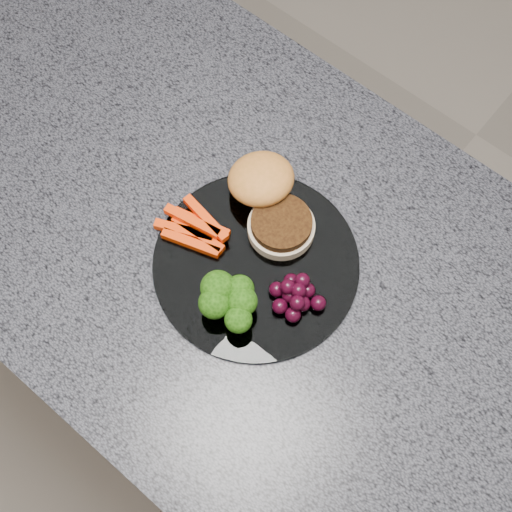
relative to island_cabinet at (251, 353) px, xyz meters
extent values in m
plane|color=gray|center=(0.00, 0.00, -0.43)|extent=(4.00, 4.00, 0.00)
cube|color=brown|center=(0.00, 0.00, 0.00)|extent=(1.20, 0.60, 0.86)
cube|color=#4A4B54|center=(0.00, 0.00, 0.45)|extent=(1.20, 0.60, 0.04)
cylinder|color=white|center=(0.02, -0.01, 0.47)|extent=(0.26, 0.26, 0.01)
cylinder|color=#CAB18E|center=(0.02, 0.05, 0.48)|extent=(0.11, 0.11, 0.02)
cylinder|color=#3E230C|center=(0.02, 0.05, 0.50)|extent=(0.10, 0.10, 0.01)
ellipsoid|color=#CB7632|center=(-0.04, 0.07, 0.50)|extent=(0.11, 0.11, 0.05)
cube|color=#EE3703|center=(-0.07, -0.01, 0.48)|extent=(0.08, 0.03, 0.01)
cube|color=#EE3703|center=(-0.06, -0.03, 0.48)|extent=(0.08, 0.02, 0.01)
cube|color=#EE3703|center=(-0.08, -0.04, 0.48)|extent=(0.08, 0.04, 0.01)
cube|color=#EE3703|center=(-0.06, -0.01, 0.49)|extent=(0.08, 0.02, 0.01)
cube|color=#EE3703|center=(-0.07, -0.02, 0.49)|extent=(0.08, 0.03, 0.01)
cube|color=#EE3703|center=(-0.06, -0.04, 0.48)|extent=(0.08, 0.03, 0.01)
cylinder|color=olive|center=(0.02, -0.07, 0.48)|extent=(0.02, 0.02, 0.02)
ellipsoid|color=#143807|center=(0.02, -0.07, 0.51)|extent=(0.04, 0.04, 0.04)
cylinder|color=olive|center=(0.05, -0.07, 0.48)|extent=(0.01, 0.01, 0.02)
ellipsoid|color=#143807|center=(0.05, -0.07, 0.51)|extent=(0.04, 0.04, 0.03)
cylinder|color=olive|center=(0.03, -0.09, 0.48)|extent=(0.01, 0.01, 0.02)
ellipsoid|color=#143807|center=(0.03, -0.09, 0.51)|extent=(0.04, 0.04, 0.04)
cylinder|color=olive|center=(0.06, -0.09, 0.48)|extent=(0.01, 0.01, 0.02)
ellipsoid|color=#143807|center=(0.06, -0.09, 0.50)|extent=(0.03, 0.03, 0.03)
cylinder|color=olive|center=(0.04, -0.06, 0.48)|extent=(0.01, 0.01, 0.02)
ellipsoid|color=#143807|center=(0.04, -0.06, 0.51)|extent=(0.04, 0.04, 0.03)
sphere|color=black|center=(0.08, -0.02, 0.49)|extent=(0.02, 0.02, 0.02)
sphere|color=black|center=(0.10, -0.02, 0.49)|extent=(0.02, 0.02, 0.02)
sphere|color=black|center=(0.10, 0.00, 0.49)|extent=(0.02, 0.02, 0.02)
sphere|color=black|center=(0.07, 0.00, 0.49)|extent=(0.02, 0.02, 0.02)
sphere|color=black|center=(0.07, -0.02, 0.49)|extent=(0.02, 0.02, 0.02)
sphere|color=black|center=(0.08, -0.04, 0.49)|extent=(0.02, 0.02, 0.02)
sphere|color=black|center=(0.10, -0.04, 0.49)|extent=(0.02, 0.02, 0.02)
sphere|color=black|center=(0.12, 0.00, 0.49)|extent=(0.02, 0.02, 0.02)
sphere|color=black|center=(0.09, -0.01, 0.50)|extent=(0.02, 0.02, 0.02)
sphere|color=black|center=(0.08, -0.02, 0.50)|extent=(0.02, 0.02, 0.02)
sphere|color=black|center=(0.10, -0.03, 0.50)|extent=(0.02, 0.02, 0.02)
sphere|color=black|center=(0.09, 0.00, 0.50)|extent=(0.02, 0.02, 0.02)
camera|label=1|loc=(0.25, -0.28, 1.30)|focal=50.00mm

